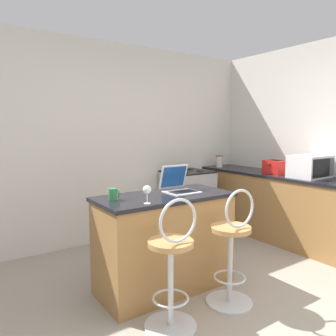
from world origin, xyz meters
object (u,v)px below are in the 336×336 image
(bar_stool_near, at_px, (172,268))
(wine_glass_short, at_px, (147,191))
(mug_green, at_px, (113,194))
(stove_range, at_px, (187,202))
(toaster, at_px, (275,167))
(bar_stool_far, at_px, (232,250))
(storage_jar, at_px, (219,161))
(laptop, at_px, (178,185))
(microwave, at_px, (310,166))

(bar_stool_near, xyz_separation_m, wine_glass_short, (-0.01, 0.34, 0.53))
(bar_stool_near, xyz_separation_m, mug_green, (-0.17, 0.62, 0.47))
(stove_range, bearing_deg, bar_stool_near, -130.57)
(toaster, xyz_separation_m, stove_range, (-0.82, 0.87, -0.54))
(wine_glass_short, bearing_deg, toaster, 13.56)
(bar_stool_far, bearing_deg, storage_jar, 49.31)
(bar_stool_far, xyz_separation_m, storage_jar, (1.62, 1.88, 0.51))
(laptop, bearing_deg, microwave, -5.56)
(bar_stool_near, bearing_deg, stove_range, 49.43)
(laptop, bearing_deg, storage_jar, 36.26)
(bar_stool_near, xyz_separation_m, laptop, (0.50, 0.61, 0.48))
(bar_stool_near, relative_size, laptop, 3.32)
(stove_range, bearing_deg, storage_jar, 8.51)
(bar_stool_near, height_order, toaster, toaster)
(bar_stool_far, bearing_deg, mug_green, 141.74)
(storage_jar, bearing_deg, stove_range, -171.49)
(laptop, relative_size, stove_range, 0.34)
(toaster, bearing_deg, mug_green, -173.65)
(bar_stool_near, relative_size, stove_range, 1.12)
(laptop, height_order, storage_jar, laptop)
(mug_green, bearing_deg, wine_glass_short, -60.41)
(laptop, xyz_separation_m, storage_jar, (1.73, 1.27, 0.03))
(toaster, height_order, wine_glass_short, toaster)
(stove_range, distance_m, wine_glass_short, 2.17)
(toaster, bearing_deg, bar_stool_far, -152.32)
(laptop, height_order, toaster, laptop)
(stove_range, bearing_deg, wine_glass_short, -136.72)
(microwave, bearing_deg, mug_green, 175.64)
(bar_stool_near, xyz_separation_m, stove_range, (1.52, 1.77, -0.03))
(bar_stool_far, xyz_separation_m, wine_glass_short, (-0.63, 0.34, 0.53))
(stove_range, bearing_deg, mug_green, -145.71)
(toaster, relative_size, stove_range, 0.29)
(mug_green, relative_size, storage_jar, 0.54)
(bar_stool_near, xyz_separation_m, storage_jar, (2.23, 1.88, 0.51))
(bar_stool_far, height_order, toaster, toaster)
(laptop, xyz_separation_m, stove_range, (1.02, 1.16, -0.51))
(microwave, xyz_separation_m, wine_glass_short, (-2.39, -0.09, -0.03))
(bar_stool_far, relative_size, storage_jar, 5.47)
(stove_range, height_order, wine_glass_short, wine_glass_short)
(laptop, height_order, microwave, microwave)
(wine_glass_short, bearing_deg, laptop, 28.26)
(laptop, distance_m, storage_jar, 2.15)
(bar_stool_near, bearing_deg, laptop, 50.54)
(bar_stool_far, relative_size, laptop, 3.32)
(microwave, bearing_deg, storage_jar, 95.80)
(microwave, distance_m, mug_green, 2.56)
(bar_stool_near, height_order, stove_range, bar_stool_near)
(bar_stool_far, height_order, wine_glass_short, wine_glass_short)
(wine_glass_short, distance_m, storage_jar, 2.72)
(bar_stool_near, distance_m, laptop, 0.93)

